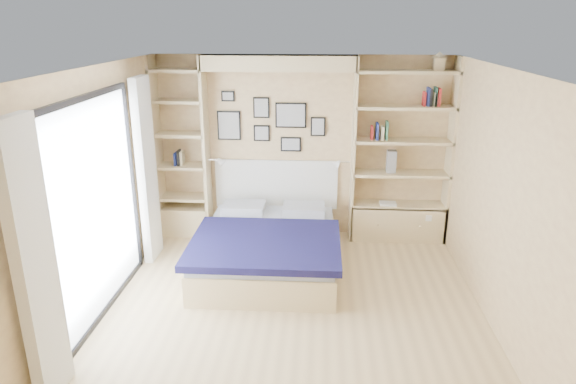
{
  "coord_description": "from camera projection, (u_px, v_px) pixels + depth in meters",
  "views": [
    {
      "loc": [
        0.25,
        -4.67,
        2.92
      ],
      "look_at": [
        -0.1,
        0.9,
        1.05
      ],
      "focal_mm": 32.0,
      "sensor_mm": 36.0,
      "label": 1
    }
  ],
  "objects": [
    {
      "name": "ground",
      "position": [
        292.0,
        314.0,
        5.36
      ],
      "size": [
        4.5,
        4.5,
        0.0
      ],
      "primitive_type": "plane",
      "color": "tan",
      "rests_on": "ground"
    },
    {
      "name": "room_shell",
      "position": [
        269.0,
        174.0,
        6.48
      ],
      "size": [
        4.5,
        4.5,
        4.5
      ],
      "color": "#D9B97E",
      "rests_on": "ground"
    },
    {
      "name": "bed",
      "position": [
        269.0,
        247.0,
        6.31
      ],
      "size": [
        1.72,
        2.24,
        1.07
      ],
      "color": "tan",
      "rests_on": "ground"
    },
    {
      "name": "photo_gallery",
      "position": [
        269.0,
        122.0,
        6.98
      ],
      "size": [
        1.48,
        0.02,
        0.82
      ],
      "color": "black",
      "rests_on": "ground"
    },
    {
      "name": "reading_lamps",
      "position": [
        279.0,
        162.0,
        6.92
      ],
      "size": [
        1.92,
        0.12,
        0.15
      ],
      "color": "silver",
      "rests_on": "ground"
    },
    {
      "name": "shelf_decor",
      "position": [
        386.0,
        118.0,
        6.71
      ],
      "size": [
        3.57,
        0.23,
        2.03
      ],
      "color": "#A51E1E",
      "rests_on": "ground"
    }
  ]
}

